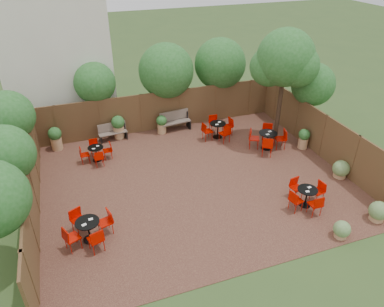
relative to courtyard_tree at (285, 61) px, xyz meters
name	(u,v)px	position (x,y,z in m)	size (l,w,h in m)	color
ground	(195,181)	(-4.84, -1.91, -3.89)	(80.00, 80.00, 0.00)	#354F23
courtyard_paving	(195,180)	(-4.84, -1.91, -3.88)	(12.00, 10.00, 0.02)	#3D1F19
fence_back	(161,111)	(-4.84, 3.09, -2.89)	(12.00, 0.08, 2.00)	#4C311C
fence_left	(33,191)	(-10.84, -1.91, -2.89)	(0.08, 10.00, 2.00)	#4C311C
fence_right	(323,136)	(1.16, -1.91, -2.89)	(0.08, 10.00, 2.00)	#4C311C
neighbour_building	(54,44)	(-9.34, 6.09, 0.11)	(5.00, 4.00, 8.00)	silver
overhang_foliage	(154,90)	(-5.50, 1.64, -1.18)	(15.39, 10.72, 2.74)	#1F581C
courtyard_tree	(285,61)	(0.00, 0.00, 0.00)	(2.70, 2.60, 5.31)	black
park_bench_left	(113,131)	(-7.40, 2.71, -3.44)	(1.39, 0.55, 0.84)	brown
park_bench_right	(175,120)	(-4.24, 2.72, -3.38)	(1.61, 0.68, 0.97)	brown
bistro_tables	(207,162)	(-4.15, -1.43, -3.43)	(10.10, 7.51, 0.95)	black
planters	(144,131)	(-6.04, 1.96, -3.30)	(11.39, 4.47, 1.16)	tan
low_shrubs	(354,196)	(0.15, -5.30, -3.54)	(2.91, 3.51, 0.74)	tan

